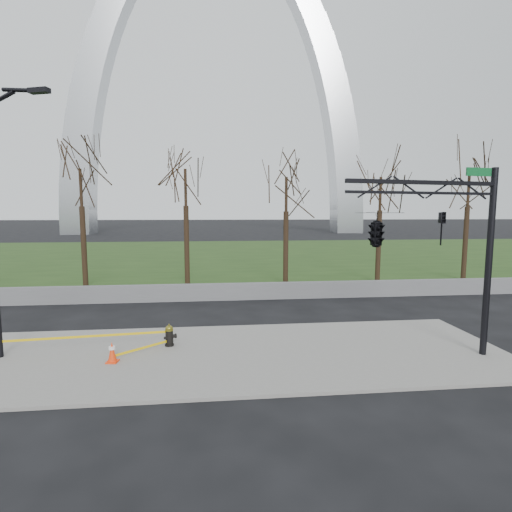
{
  "coord_description": "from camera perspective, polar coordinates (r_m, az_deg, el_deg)",
  "views": [
    {
      "loc": [
        -0.46,
        -12.02,
        4.62
      ],
      "look_at": [
        1.03,
        2.0,
        3.03
      ],
      "focal_mm": 26.83,
      "sensor_mm": 36.0,
      "label": 1
    }
  ],
  "objects": [
    {
      "name": "ground",
      "position": [
        12.88,
        -3.73,
        -14.59
      ],
      "size": [
        500.0,
        500.0,
        0.0
      ],
      "primitive_type": "plane",
      "color": "black",
      "rests_on": "ground"
    },
    {
      "name": "gateway_arch",
      "position": [
        91.37,
        -6.0,
        24.19
      ],
      "size": [
        66.0,
        6.0,
        65.0
      ],
      "primitive_type": null,
      "color": "#B7B9BE",
      "rests_on": "ground"
    },
    {
      "name": "caution_tape",
      "position": [
        13.71,
        -21.86,
        -11.49
      ],
      "size": [
        5.2,
        1.3,
        0.4
      ],
      "color": "#E3B70B",
      "rests_on": "ground"
    },
    {
      "name": "traffic_signal_mast",
      "position": [
        11.84,
        20.67,
        3.74
      ],
      "size": [
        5.06,
        2.53,
        6.0
      ],
      "rotation": [
        0.0,
        0.0,
        0.15
      ],
      "color": "black",
      "rests_on": "ground"
    },
    {
      "name": "tree_row",
      "position": [
        24.05,
        -2.99,
        5.46
      ],
      "size": [
        47.66,
        4.0,
        8.42
      ],
      "color": "black",
      "rests_on": "ground"
    },
    {
      "name": "sidewalk",
      "position": [
        12.86,
        -3.73,
        -14.38
      ],
      "size": [
        18.0,
        6.0,
        0.1
      ],
      "primitive_type": "cube",
      "color": "gray",
      "rests_on": "ground"
    },
    {
      "name": "traffic_cone",
      "position": [
        12.74,
        -20.66,
        -13.24
      ],
      "size": [
        0.37,
        0.37,
        0.64
      ],
      "rotation": [
        0.0,
        0.0,
        -0.14
      ],
      "color": "#F6370C",
      "rests_on": "sidewalk"
    },
    {
      "name": "guardrail",
      "position": [
        20.45,
        -4.66,
        -5.34
      ],
      "size": [
        60.0,
        0.3,
        0.9
      ],
      "primitive_type": "cube",
      "color": "#59595B",
      "rests_on": "ground"
    },
    {
      "name": "grass_strip",
      "position": [
        42.27,
        -5.4,
        0.19
      ],
      "size": [
        120.0,
        40.0,
        0.06
      ],
      "primitive_type": "cube",
      "color": "#223C15",
      "rests_on": "ground"
    },
    {
      "name": "fire_hydrant",
      "position": [
        13.65,
        -12.75,
        -11.51
      ],
      "size": [
        0.47,
        0.31,
        0.76
      ],
      "rotation": [
        0.0,
        0.0,
        0.34
      ],
      "color": "black",
      "rests_on": "sidewalk"
    }
  ]
}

